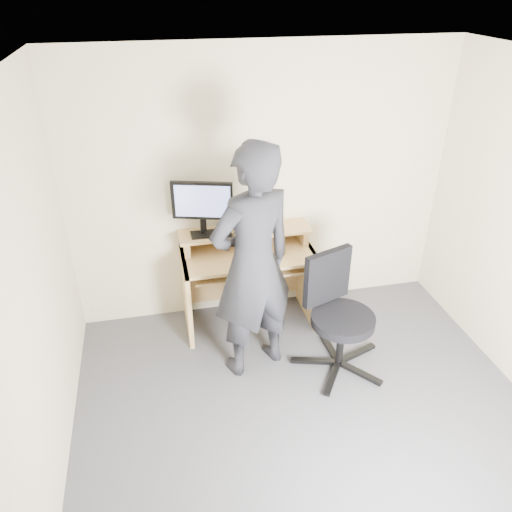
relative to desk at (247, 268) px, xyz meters
name	(u,v)px	position (x,y,z in m)	size (l,w,h in m)	color
ground	(316,435)	(0.20, -1.53, -0.55)	(3.50, 3.50, 0.00)	#56565B
back_wall	(263,187)	(0.20, 0.22, 0.70)	(3.50, 0.02, 2.50)	beige
ceiling	(347,79)	(0.20, -1.53, 1.95)	(3.50, 3.50, 0.02)	white
desk	(247,268)	(0.00, 0.00, 0.00)	(1.20, 0.60, 0.91)	tan
monitor	(202,204)	(-0.38, 0.05, 0.67)	(0.52, 0.18, 0.50)	black
external_drive	(241,220)	(-0.03, 0.09, 0.46)	(0.07, 0.13, 0.20)	black
travel_mug	(264,221)	(0.17, 0.06, 0.44)	(0.07, 0.07, 0.16)	#B8B8BC
smartphone	(271,230)	(0.23, 0.02, 0.37)	(0.07, 0.13, 0.01)	black
charger	(229,235)	(-0.16, -0.03, 0.38)	(0.04, 0.04, 0.04)	black
headphones	(224,229)	(-0.19, 0.12, 0.37)	(0.16, 0.16, 0.02)	silver
keyboard	(239,268)	(-0.11, -0.17, 0.12)	(0.46, 0.18, 0.03)	black
mouse	(280,254)	(0.26, -0.18, 0.22)	(0.10, 0.06, 0.04)	black
office_chair	(337,310)	(0.59, -0.79, 0.00)	(0.79, 0.76, 0.99)	black
person	(253,265)	(-0.09, -0.67, 0.44)	(0.72, 0.47, 1.98)	black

